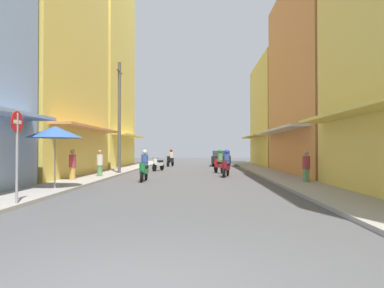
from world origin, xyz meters
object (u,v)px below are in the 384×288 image
(motorbike_red, at_px, (219,163))
(motorbike_black, at_px, (170,159))
(pedestrian_crossing, at_px, (306,168))
(motorbike_maroon, at_px, (226,165))
(pedestrian_midway, at_px, (100,164))
(street_sign_no_entry, at_px, (17,145))
(parked_car, at_px, (221,158))
(utility_pole, at_px, (119,117))
(motorbike_white, at_px, (158,164))
(motorbike_green, at_px, (144,167))
(pedestrian_far, at_px, (72,166))
(vendor_umbrella, at_px, (55,132))

(motorbike_red, height_order, motorbike_black, same)
(pedestrian_crossing, bearing_deg, motorbike_black, 115.42)
(motorbike_maroon, bearing_deg, motorbike_red, 94.68)
(pedestrian_midway, bearing_deg, motorbike_red, 31.92)
(motorbike_black, distance_m, street_sign_no_entry, 22.76)
(motorbike_red, distance_m, parked_car, 10.23)
(motorbike_red, distance_m, utility_pole, 7.13)
(motorbike_white, xyz_separation_m, motorbike_red, (4.38, -2.25, 0.20))
(pedestrian_midway, bearing_deg, parked_car, 62.63)
(motorbike_white, distance_m, motorbike_green, 8.06)
(motorbike_maroon, relative_size, motorbike_black, 1.00)
(motorbike_green, height_order, pedestrian_far, pedestrian_far)
(utility_pole, bearing_deg, pedestrian_crossing, -29.38)
(motorbike_green, xyz_separation_m, street_sign_no_entry, (-2.17, -7.90, 1.01))
(motorbike_white, distance_m, vendor_umbrella, 12.60)
(motorbike_green, height_order, utility_pole, utility_pole)
(motorbike_white, distance_m, utility_pole, 5.31)
(motorbike_maroon, distance_m, vendor_umbrella, 10.03)
(pedestrian_midway, relative_size, utility_pole, 0.22)
(pedestrian_midway, height_order, street_sign_no_entry, street_sign_no_entry)
(pedestrian_far, bearing_deg, parked_car, 63.69)
(motorbike_red, xyz_separation_m, street_sign_no_entry, (-6.21, -13.70, 1.01))
(motorbike_red, bearing_deg, motorbike_white, 152.84)
(pedestrian_far, bearing_deg, pedestrian_midway, 71.40)
(motorbike_red, relative_size, pedestrian_far, 1.10)
(motorbike_green, relative_size, motorbike_red, 1.04)
(motorbike_maroon, relative_size, vendor_umbrella, 0.72)
(pedestrian_far, height_order, utility_pole, utility_pole)
(motorbike_maroon, relative_size, motorbike_red, 1.02)
(motorbike_maroon, height_order, motorbike_black, same)
(motorbike_white, height_order, vendor_umbrella, vendor_umbrella)
(motorbike_maroon, height_order, motorbike_green, same)
(motorbike_black, xyz_separation_m, parked_car, (4.78, 1.27, 0.04))
(parked_car, xyz_separation_m, vendor_umbrella, (-7.45, -20.21, 1.51))
(motorbike_green, height_order, pedestrian_crossing, motorbike_green)
(pedestrian_midway, bearing_deg, motorbike_green, -30.42)
(street_sign_no_entry, bearing_deg, pedestrian_far, 99.70)
(motorbike_white, xyz_separation_m, pedestrian_midway, (-2.38, -6.45, 0.27))
(motorbike_green, xyz_separation_m, pedestrian_midway, (-2.72, 1.59, 0.07))
(motorbike_maroon, bearing_deg, utility_pole, 168.18)
(motorbike_black, xyz_separation_m, vendor_umbrella, (-2.67, -18.94, 1.55))
(pedestrian_crossing, distance_m, vendor_umbrella, 10.82)
(motorbike_black, relative_size, pedestrian_crossing, 1.15)
(pedestrian_crossing, height_order, vendor_umbrella, vendor_umbrella)
(motorbike_maroon, relative_size, motorbike_green, 0.98)
(parked_car, distance_m, pedestrian_midway, 16.23)
(motorbike_white, height_order, motorbike_green, motorbike_green)
(pedestrian_far, bearing_deg, pedestrian_crossing, -4.41)
(pedestrian_far, bearing_deg, motorbike_green, 8.81)
(motorbike_maroon, bearing_deg, motorbike_black, 109.93)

